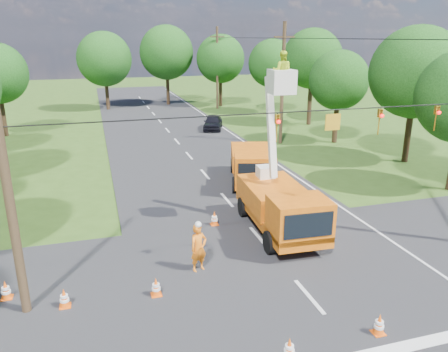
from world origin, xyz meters
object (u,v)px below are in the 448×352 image
object	(u,v)px
distant_car	(213,122)
traffic_cone_5	(64,298)
pole_right_mid	(282,83)
tree_right_d	(312,59)
traffic_cone_1	(379,324)
pole_left	(7,185)
traffic_cone_2	(270,215)
traffic_cone_8	(214,218)
bucket_truck	(281,198)
tree_right_b	(416,73)
traffic_cone_4	(156,287)
tree_far_b	(166,53)
ground_worker	(199,248)
tree_right_e	(272,63)
pole_right_far	(217,68)
tree_right_c	(339,80)
traffic_cone_0	(289,349)
traffic_cone_3	(282,186)
tree_far_c	(220,59)
traffic_cone_6	(6,290)
traffic_cone_7	(250,161)
tree_far_a	(104,59)
second_truck	(252,164)

from	to	relation	value
distant_car	traffic_cone_5	world-z (taller)	distant_car
pole_right_mid	tree_right_d	distance (m)	9.55
traffic_cone_1	pole_left	world-z (taller)	pole_left
traffic_cone_2	traffic_cone_8	bearing A→B (deg)	173.49
distant_car	traffic_cone_2	size ratio (longest dim) A/B	5.99
bucket_truck	tree_right_b	distance (m)	16.97
traffic_cone_4	tree_far_b	world-z (taller)	tree_far_b
ground_worker	tree_right_e	xyz separation A→B (m)	(17.10, 34.04, 4.83)
pole_right_far	pole_left	world-z (taller)	pole_right_far
tree_right_e	tree_right_c	bearing A→B (deg)	-92.15
bucket_truck	traffic_cone_2	distance (m)	1.90
tree_right_c	pole_right_far	bearing A→B (deg)	102.62
traffic_cone_0	traffic_cone_5	world-z (taller)	same
traffic_cone_3	tree_far_c	world-z (taller)	tree_far_c
traffic_cone_2	tree_far_b	bearing A→B (deg)	87.49
distant_car	pole_left	size ratio (longest dim) A/B	0.47
traffic_cone_6	tree_far_b	world-z (taller)	tree_far_b
traffic_cone_1	tree_right_b	world-z (taller)	tree_right_b
pole_right_mid	tree_right_d	world-z (taller)	pole_right_mid
traffic_cone_0	pole_right_far	distance (m)	46.10
traffic_cone_1	traffic_cone_4	distance (m)	7.52
bucket_truck	traffic_cone_7	world-z (taller)	bucket_truck
distant_car	pole_right_mid	size ratio (longest dim) A/B	0.43
traffic_cone_4	traffic_cone_8	bearing A→B (deg)	55.73
traffic_cone_3	tree_right_e	distance (m)	28.96
traffic_cone_1	tree_right_e	size ratio (longest dim) A/B	0.08
tree_far_a	pole_right_far	bearing A→B (deg)	-12.53
traffic_cone_2	tree_far_a	size ratio (longest dim) A/B	0.07
traffic_cone_2	tree_right_d	xyz separation A→B (m)	(13.57, 22.35, 6.32)
tree_right_b	traffic_cone_0	bearing A→B (deg)	-135.61
pole_right_far	tree_right_d	size ratio (longest dim) A/B	1.03
distant_car	traffic_cone_0	xyz separation A→B (m)	(-6.45, -31.95, -0.37)
tree_far_c	traffic_cone_7	bearing A→B (deg)	-101.91
traffic_cone_4	tree_far_c	world-z (taller)	tree_far_c
bucket_truck	traffic_cone_5	bearing A→B (deg)	-156.65
traffic_cone_3	tree_far_a	bearing A→B (deg)	103.94
bucket_truck	traffic_cone_3	xyz separation A→B (m)	(2.39, 5.12, -1.37)
traffic_cone_8	tree_far_c	bearing A→B (deg)	73.36
traffic_cone_0	tree_far_a	world-z (taller)	tree_far_a
traffic_cone_5	tree_right_d	distance (m)	36.18
distant_car	traffic_cone_7	distance (m)	13.28
ground_worker	traffic_cone_4	size ratio (longest dim) A/B	2.76
bucket_truck	traffic_cone_4	world-z (taller)	bucket_truck
traffic_cone_8	bucket_truck	bearing A→B (deg)	-30.67
traffic_cone_2	ground_worker	bearing A→B (deg)	-140.86
traffic_cone_7	pole_right_mid	distance (m)	9.04
traffic_cone_4	traffic_cone_5	size ratio (longest dim) A/B	1.00
traffic_cone_1	tree_right_b	size ratio (longest dim) A/B	0.07
second_truck	traffic_cone_6	world-z (taller)	second_truck
traffic_cone_0	traffic_cone_7	world-z (taller)	same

